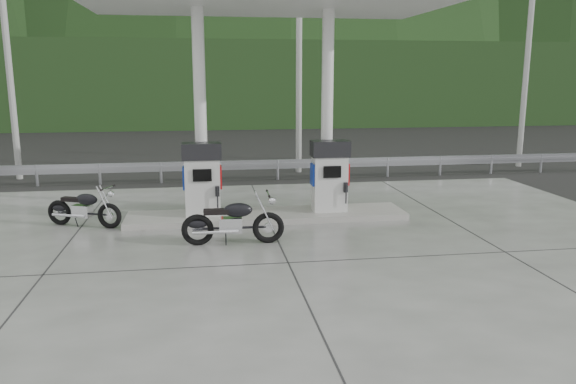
{
  "coord_description": "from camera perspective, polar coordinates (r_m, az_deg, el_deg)",
  "views": [
    {
      "loc": [
        -1.56,
        -11.2,
        3.54
      ],
      "look_at": [
        0.3,
        1.0,
        1.0
      ],
      "focal_mm": 35.0,
      "sensor_mm": 36.0,
      "label": 1
    }
  ],
  "objects": [
    {
      "name": "utility_pole_c",
      "position": [
        24.22,
        23.09,
        11.81
      ],
      "size": [
        0.22,
        0.22,
        8.0
      ],
      "primitive_type": "cylinder",
      "color": "#999A95",
      "rests_on": "ground"
    },
    {
      "name": "canopy_column_right",
      "position": [
        14.48,
        4.0,
        8.15
      ],
      "size": [
        0.3,
        0.3,
        5.0
      ],
      "primitive_type": "cylinder",
      "color": "white",
      "rests_on": "pump_island"
    },
    {
      "name": "forested_hills",
      "position": [
        71.31,
        -7.48,
        8.68
      ],
      "size": [
        100.0,
        40.0,
        140.0
      ],
      "primitive_type": null,
      "color": "black",
      "rests_on": "ground"
    },
    {
      "name": "gas_pump_right",
      "position": [
        14.28,
        4.26,
        1.63
      ],
      "size": [
        0.95,
        0.55,
        1.8
      ],
      "primitive_type": null,
      "color": "silver",
      "rests_on": "pump_island"
    },
    {
      "name": "canopy_column_left",
      "position": [
        14.13,
        -8.9,
        7.96
      ],
      "size": [
        0.3,
        0.3,
        5.0
      ],
      "primitive_type": "cylinder",
      "color": "white",
      "rests_on": "pump_island"
    },
    {
      "name": "guardrail",
      "position": [
        19.47,
        -3.98,
        3.24
      ],
      "size": [
        26.0,
        0.16,
        1.42
      ],
      "primitive_type": null,
      "color": "gray",
      "rests_on": "ground"
    },
    {
      "name": "utility_pole_a",
      "position": [
        21.69,
        -26.52,
        11.65
      ],
      "size": [
        0.22,
        0.22,
        8.0
      ],
      "primitive_type": "cylinder",
      "color": "#999A95",
      "rests_on": "ground"
    },
    {
      "name": "motorcycle_left",
      "position": [
        14.24,
        -20.03,
        -1.6
      ],
      "size": [
        1.92,
        1.23,
        0.87
      ],
      "primitive_type": null,
      "rotation": [
        0.0,
        0.0,
        -0.39
      ],
      "color": "black",
      "rests_on": "forecourt_apron"
    },
    {
      "name": "forecourt_apron",
      "position": [
        11.85,
        -0.71,
        -5.71
      ],
      "size": [
        18.0,
        14.0,
        0.02
      ],
      "primitive_type": "cube",
      "color": "slate",
      "rests_on": "ground"
    },
    {
      "name": "tree_band",
      "position": [
        41.24,
        -6.61,
        10.8
      ],
      "size": [
        80.0,
        6.0,
        6.0
      ],
      "primitive_type": "cube",
      "color": "black",
      "rests_on": "ground"
    },
    {
      "name": "gas_pump_left",
      "position": [
        13.92,
        -8.69,
        1.27
      ],
      "size": [
        0.95,
        0.55,
        1.8
      ],
      "primitive_type": null,
      "color": "silver",
      "rests_on": "pump_island"
    },
    {
      "name": "utility_pole_b",
      "position": [
        21.01,
        1.12,
        12.88
      ],
      "size": [
        0.22,
        0.22,
        8.0
      ],
      "primitive_type": "cylinder",
      "color": "#999A95",
      "rests_on": "ground"
    },
    {
      "name": "road",
      "position": [
        23.03,
        -4.68,
        2.75
      ],
      "size": [
        60.0,
        7.0,
        0.01
      ],
      "primitive_type": "cube",
      "color": "black",
      "rests_on": "ground"
    },
    {
      "name": "pump_island",
      "position": [
        14.22,
        -2.11,
        -2.41
      ],
      "size": [
        7.0,
        1.4,
        0.15
      ],
      "primitive_type": "cube",
      "color": "gray",
      "rests_on": "forecourt_apron"
    },
    {
      "name": "ground",
      "position": [
        11.85,
        -0.71,
        -5.75
      ],
      "size": [
        160.0,
        160.0,
        0.0
      ],
      "primitive_type": "plane",
      "color": "black",
      "rests_on": "ground"
    },
    {
      "name": "motorcycle_right",
      "position": [
        12.03,
        -5.6,
        -3.05
      ],
      "size": [
        2.06,
        0.71,
        0.97
      ],
      "primitive_type": null,
      "rotation": [
        0.0,
        0.0,
        -0.03
      ],
      "color": "black",
      "rests_on": "forecourt_apron"
    }
  ]
}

